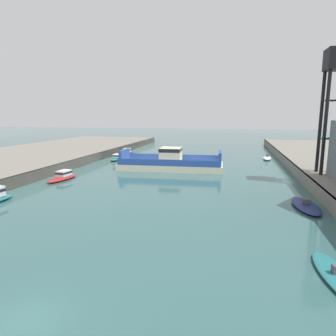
{
  "coord_description": "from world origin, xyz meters",
  "views": [
    {
      "loc": [
        9.14,
        -10.52,
        9.42
      ],
      "look_at": [
        0.0,
        29.91,
        2.0
      ],
      "focal_mm": 31.6,
      "sensor_mm": 36.0,
      "label": 1
    }
  ],
  "objects_px": {
    "chain_ferry": "(171,163)",
    "moored_boat_upstream_a": "(63,176)",
    "moored_boat_upstream_b": "(118,157)",
    "moored_boat_mid_left": "(306,206)",
    "moored_boat_mid_right": "(267,158)",
    "moored_boat_far_right": "(127,152)"
  },
  "relations": [
    {
      "from": "chain_ferry",
      "to": "moored_boat_upstream_a",
      "type": "bearing_deg",
      "value": -138.71
    },
    {
      "from": "moored_boat_mid_left",
      "to": "chain_ferry",
      "type": "bearing_deg",
      "value": 134.39
    },
    {
      "from": "moored_boat_upstream_a",
      "to": "moored_boat_upstream_b",
      "type": "xyz_separation_m",
      "value": [
        0.23,
        20.91,
        -0.04
      ]
    },
    {
      "from": "moored_boat_mid_left",
      "to": "moored_boat_upstream_b",
      "type": "relative_size",
      "value": 0.92
    },
    {
      "from": "chain_ferry",
      "to": "moored_boat_mid_left",
      "type": "xyz_separation_m",
      "value": [
        18.31,
        -18.7,
        -0.91
      ]
    },
    {
      "from": "moored_boat_upstream_a",
      "to": "moored_boat_upstream_b",
      "type": "height_order",
      "value": "moored_boat_upstream_a"
    },
    {
      "from": "moored_boat_mid_left",
      "to": "moored_boat_upstream_b",
      "type": "distance_m",
      "value": 42.09
    },
    {
      "from": "moored_boat_mid_right",
      "to": "moored_boat_upstream_b",
      "type": "distance_m",
      "value": 32.23
    },
    {
      "from": "chain_ferry",
      "to": "moored_boat_upstream_b",
      "type": "xyz_separation_m",
      "value": [
        -13.53,
        8.82,
        -0.69
      ]
    },
    {
      "from": "chain_ferry",
      "to": "moored_boat_mid_right",
      "type": "height_order",
      "value": "chain_ferry"
    },
    {
      "from": "chain_ferry",
      "to": "moored_boat_mid_left",
      "type": "bearing_deg",
      "value": -45.61
    },
    {
      "from": "moored_boat_mid_right",
      "to": "moored_boat_upstream_b",
      "type": "xyz_separation_m",
      "value": [
        -31.42,
        -7.18,
        0.15
      ]
    },
    {
      "from": "chain_ferry",
      "to": "moored_boat_upstream_a",
      "type": "xyz_separation_m",
      "value": [
        -13.77,
        -12.09,
        -0.65
      ]
    },
    {
      "from": "chain_ferry",
      "to": "moored_boat_mid_left",
      "type": "height_order",
      "value": "chain_ferry"
    },
    {
      "from": "chain_ferry",
      "to": "moored_boat_mid_right",
      "type": "distance_m",
      "value": 24.02
    },
    {
      "from": "moored_boat_mid_right",
      "to": "moored_boat_far_right",
      "type": "bearing_deg",
      "value": 178.01
    },
    {
      "from": "moored_boat_far_right",
      "to": "moored_boat_upstream_a",
      "type": "distance_m",
      "value": 29.23
    },
    {
      "from": "moored_boat_far_right",
      "to": "moored_boat_upstream_a",
      "type": "xyz_separation_m",
      "value": [
        0.77,
        -29.22,
        -0.05
      ]
    },
    {
      "from": "moored_boat_mid_right",
      "to": "moored_boat_upstream_a",
      "type": "distance_m",
      "value": 42.32
    },
    {
      "from": "moored_boat_mid_right",
      "to": "moored_boat_upstream_b",
      "type": "height_order",
      "value": "moored_boat_upstream_b"
    },
    {
      "from": "moored_boat_mid_right",
      "to": "moored_boat_upstream_b",
      "type": "bearing_deg",
      "value": -167.12
    },
    {
      "from": "moored_boat_mid_left",
      "to": "moored_boat_far_right",
      "type": "relative_size",
      "value": 1.04
    }
  ]
}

